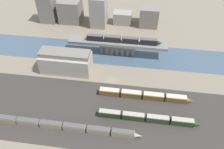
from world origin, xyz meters
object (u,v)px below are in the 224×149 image
Objects in this scene: train_yard_mid at (148,118)px; warehouse_building at (66,62)px; train_yard_near at (65,126)px; train_yard_far at (145,96)px; train_on_bridge at (123,40)px.

train_yard_mid is 1.65× the size of warehouse_building.
train_yard_near is at bearing -74.58° from warehouse_building.
warehouse_building is at bearing 161.02° from train_yard_far.
train_yard_far reaches higher than train_yard_near.
train_yard_near is 42.19m from warehouse_building.
warehouse_building is at bearing 105.42° from train_yard_near.
train_yard_mid is at bearing -31.96° from warehouse_building.
train_yard_far is at bearing 97.16° from train_yard_mid.
train_yard_near is 1.43× the size of train_yard_mid.
train_yard_mid reaches higher than train_yard_near.
train_yard_near is at bearing -108.74° from train_on_bridge.
train_yard_mid is 0.99× the size of train_yard_far.
train_yard_far is 1.67× the size of warehouse_building.
warehouse_building is (-47.09, 16.19, 4.66)m from train_yard_far.
train_on_bridge is 54.38m from train_yard_mid.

